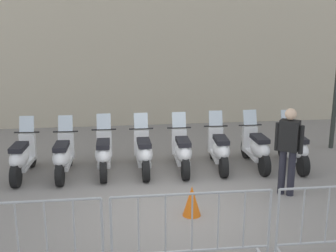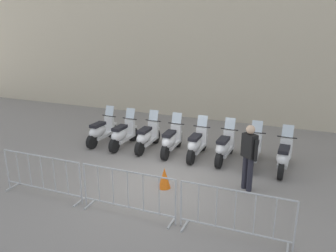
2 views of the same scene
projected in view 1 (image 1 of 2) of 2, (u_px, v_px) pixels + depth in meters
name	position (u px, v px, depth m)	size (l,w,h in m)	color
ground_plane	(175.00, 209.00, 7.87)	(120.00, 120.00, 0.00)	gray
motorcycle_0	(22.00, 158.00, 9.30)	(0.71, 1.71, 1.24)	black
motorcycle_1	(63.00, 157.00, 9.36)	(0.68, 1.71, 1.24)	black
motorcycle_2	(104.00, 154.00, 9.54)	(0.65, 1.72, 1.24)	black
motorcycle_3	(143.00, 153.00, 9.61)	(0.61, 1.72, 1.24)	black
motorcycle_4	(182.00, 152.00, 9.70)	(0.65, 1.72, 1.24)	black
motorcycle_5	(219.00, 150.00, 9.85)	(0.69, 1.71, 1.24)	black
motorcycle_6	(257.00, 148.00, 9.94)	(0.62, 1.72, 1.24)	black
motorcycle_7	(295.00, 149.00, 9.93)	(0.67, 1.71, 1.24)	black
barrier_segment_0	(18.00, 239.00, 5.78)	(2.25, 0.77, 1.07)	#B2B5B7
barrier_segment_1	(192.00, 228.00, 6.05)	(2.25, 0.77, 1.07)	#B2B5B7
officer_near_row_end	(289.00, 147.00, 8.29)	(0.41, 0.42, 1.73)	#23232D
traffic_cone	(192.00, 201.00, 7.57)	(0.32, 0.32, 0.55)	orange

